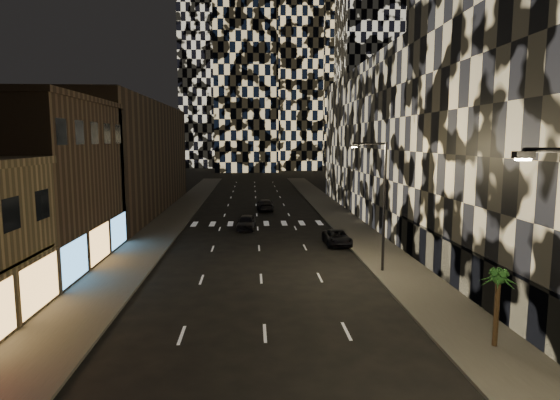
{
  "coord_description": "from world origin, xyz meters",
  "views": [
    {
      "loc": [
        -0.57,
        -1.65,
        9.31
      ],
      "look_at": [
        0.97,
        23.96,
        6.0
      ],
      "focal_mm": 30.0,
      "sensor_mm": 36.0,
      "label": 1
    }
  ],
  "objects": [
    {
      "name": "sidewalk_left",
      "position": [
        -10.0,
        50.0,
        0.07
      ],
      "size": [
        4.0,
        120.0,
        0.15
      ],
      "primitive_type": "cube",
      "color": "#47443F",
      "rests_on": "ground"
    },
    {
      "name": "sidewalk_right",
      "position": [
        10.0,
        50.0,
        0.07
      ],
      "size": [
        4.0,
        120.0,
        0.15
      ],
      "primitive_type": "cube",
      "color": "#47443F",
      "rests_on": "ground"
    },
    {
      "name": "curb_left",
      "position": [
        -7.9,
        50.0,
        0.07
      ],
      "size": [
        0.2,
        120.0,
        0.15
      ],
      "primitive_type": "cube",
      "color": "#4C4C47",
      "rests_on": "ground"
    },
    {
      "name": "curb_right",
      "position": [
        7.9,
        50.0,
        0.07
      ],
      "size": [
        0.2,
        120.0,
        0.15
      ],
      "primitive_type": "cube",
      "color": "#4C4C47",
      "rests_on": "ground"
    },
    {
      "name": "retail_brown",
      "position": [
        -17.0,
        33.5,
        6.0
      ],
      "size": [
        10.0,
        15.0,
        12.0
      ],
      "primitive_type": "cube",
      "color": "#453527",
      "rests_on": "ground"
    },
    {
      "name": "retail_filler_left",
      "position": [
        -17.0,
        60.0,
        7.0
      ],
      "size": [
        10.0,
        40.0,
        14.0
      ],
      "primitive_type": "cube",
      "color": "#453527",
      "rests_on": "ground"
    },
    {
      "name": "midrise_base",
      "position": [
        12.3,
        24.5,
        1.5
      ],
      "size": [
        0.6,
        25.0,
        3.0
      ],
      "primitive_type": "cube",
      "color": "#383838",
      "rests_on": "ground"
    },
    {
      "name": "midrise_filler_right",
      "position": [
        20.0,
        57.0,
        9.0
      ],
      "size": [
        16.0,
        40.0,
        18.0
      ],
      "primitive_type": "cube",
      "color": "#232326",
      "rests_on": "ground"
    },
    {
      "name": "tower_center_low",
      "position": [
        -2.0,
        140.0,
        47.5
      ],
      "size": [
        18.0,
        18.0,
        95.0
      ],
      "primitive_type": "cube",
      "color": "black",
      "rests_on": "ground"
    },
    {
      "name": "streetlight_far",
      "position": [
        8.35,
        30.0,
        5.35
      ],
      "size": [
        2.55,
        0.25,
        9.0
      ],
      "color": "black",
      "rests_on": "sidewalk_right"
    },
    {
      "name": "car_dark_midlane",
      "position": [
        -1.19,
        46.66,
        0.75
      ],
      "size": [
        2.17,
        4.55,
        1.5
      ],
      "primitive_type": "imported",
      "rotation": [
        0.0,
        0.0,
        -0.09
      ],
      "color": "black",
      "rests_on": "ground"
    },
    {
      "name": "car_dark_oncoming",
      "position": [
        1.14,
        59.71,
        0.74
      ],
      "size": [
        2.31,
        5.19,
        1.48
      ],
      "primitive_type": "imported",
      "rotation": [
        0.0,
        0.0,
        3.19
      ],
      "color": "black",
      "rests_on": "ground"
    },
    {
      "name": "car_dark_rightlane",
      "position": [
        7.0,
        38.95,
        0.65
      ],
      "size": [
        2.19,
        4.69,
        1.3
      ],
      "primitive_type": "imported",
      "rotation": [
        0.0,
        0.0,
        0.01
      ],
      "color": "black",
      "rests_on": "ground"
    },
    {
      "name": "palm_tree",
      "position": [
        10.25,
        17.7,
        3.06
      ],
      "size": [
        1.8,
        1.78,
        3.53
      ],
      "color": "#47331E",
      "rests_on": "sidewalk_right"
    }
  ]
}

